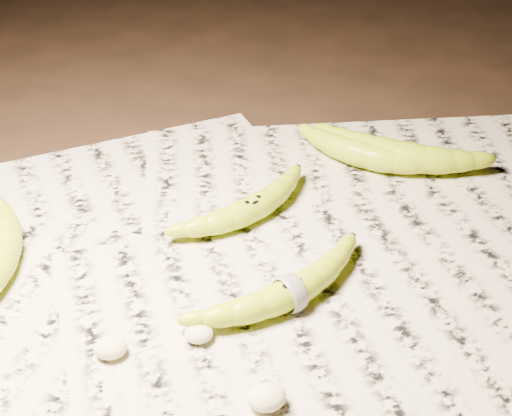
{
  "coord_description": "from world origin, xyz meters",
  "views": [
    {
      "loc": [
        -0.07,
        -0.6,
        0.52
      ],
      "look_at": [
        0.02,
        0.04,
        0.05
      ],
      "focal_mm": 50.0,
      "sensor_mm": 36.0,
      "label": 1
    }
  ],
  "objects": [
    {
      "name": "flesh_chunk_b",
      "position": [
        -0.0,
        -0.19,
        0.02
      ],
      "size": [
        0.04,
        0.03,
        0.02
      ],
      "primitive_type": "ellipsoid",
      "color": "beige",
      "rests_on": "newspaper_patch"
    },
    {
      "name": "banana_upper_a",
      "position": [
        0.19,
        0.18,
        0.03
      ],
      "size": [
        0.19,
        0.15,
        0.04
      ],
      "primitive_type": null,
      "rotation": [
        0.0,
        0.0,
        -0.59
      ],
      "color": "#B5CC19",
      "rests_on": "newspaper_patch"
    },
    {
      "name": "banana_center",
      "position": [
        0.02,
        0.08,
        0.02
      ],
      "size": [
        0.18,
        0.14,
        0.03
      ],
      "primitive_type": null,
      "rotation": [
        0.0,
        0.0,
        0.57
      ],
      "color": "#B5CC19",
      "rests_on": "newspaper_patch"
    },
    {
      "name": "banana_left_b",
      "position": [
        -0.26,
        0.03,
        0.03
      ],
      "size": [
        0.07,
        0.18,
        0.03
      ],
      "primitive_type": null,
      "rotation": [
        0.0,
        0.0,
        1.51
      ],
      "color": "#B5CC19",
      "rests_on": "newspaper_patch"
    },
    {
      "name": "newspaper_patch",
      "position": [
        -0.03,
        -0.0,
        0.0
      ],
      "size": [
        0.9,
        0.7,
        0.01
      ],
      "primitive_type": "cube",
      "color": "beige",
      "rests_on": "ground"
    },
    {
      "name": "ground",
      "position": [
        0.0,
        0.0,
        0.0
      ],
      "size": [
        3.0,
        3.0,
        0.0
      ],
      "primitive_type": "plane",
      "color": "black",
      "rests_on": "ground"
    },
    {
      "name": "flesh_chunk_a",
      "position": [
        -0.14,
        -0.11,
        0.02
      ],
      "size": [
        0.03,
        0.03,
        0.02
      ],
      "primitive_type": "ellipsoid",
      "color": "beige",
      "rests_on": "newspaper_patch"
    },
    {
      "name": "measuring_tape",
      "position": [
        0.04,
        -0.07,
        0.02
      ],
      "size": [
        0.02,
        0.04,
        0.04
      ],
      "primitive_type": "torus",
      "rotation": [
        0.0,
        1.57,
        0.48
      ],
      "color": "white",
      "rests_on": "newspaper_patch"
    },
    {
      "name": "flesh_chunk_c",
      "position": [
        -0.05,
        -0.11,
        0.02
      ],
      "size": [
        0.03,
        0.02,
        0.02
      ],
      "primitive_type": "ellipsoid",
      "color": "beige",
      "rests_on": "newspaper_patch"
    },
    {
      "name": "banana_upper_b",
      "position": [
        0.23,
        0.17,
        0.03
      ],
      "size": [
        0.21,
        0.15,
        0.04
      ],
      "primitive_type": null,
      "rotation": [
        0.0,
        0.0,
        -0.5
      ],
      "color": "#B5CC19",
      "rests_on": "newspaper_patch"
    },
    {
      "name": "banana_taped",
      "position": [
        0.04,
        -0.07,
        0.02
      ],
      "size": [
        0.2,
        0.14,
        0.03
      ],
      "primitive_type": null,
      "rotation": [
        0.0,
        0.0,
        0.48
      ],
      "color": "#B5CC19",
      "rests_on": "newspaper_patch"
    }
  ]
}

